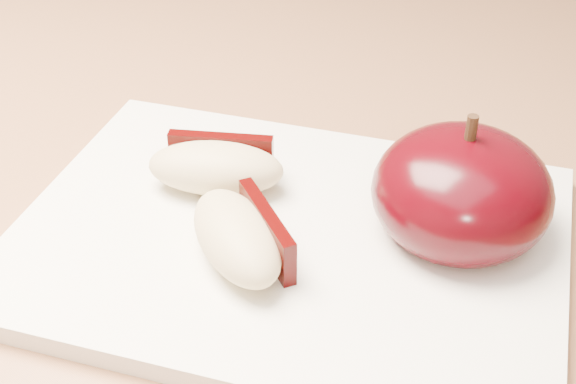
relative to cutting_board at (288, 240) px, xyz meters
The scene contains 4 objects.
cutting_board is the anchor object (origin of this frame).
apple_half 0.09m from the cutting_board, 41.84° to the left, with size 0.11×0.11×0.07m.
apple_wedge_a 0.06m from the cutting_board, behind, with size 0.08×0.07×0.03m.
apple_wedge_b 0.04m from the cutting_board, 99.88° to the right, with size 0.08×0.07×0.03m.
Camera 1 is at (0.20, 0.14, 1.17)m, focal length 50.00 mm.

